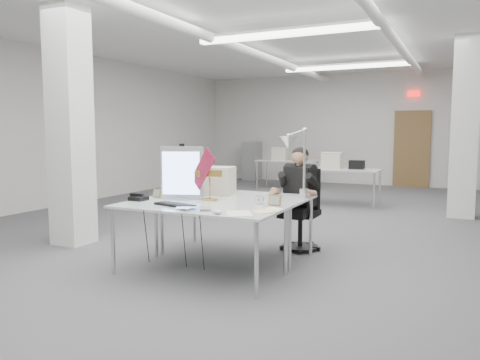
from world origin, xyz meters
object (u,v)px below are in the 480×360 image
object	(u,v)px
monitor	(182,173)
laptop	(193,210)
beige_monitor	(218,181)
architect_lamp	(297,163)
desk_main	(199,207)
seated_person	(300,181)
office_chair	(300,212)
desk_phone	(139,199)
bankers_lamp	(210,185)

from	to	relation	value
monitor	laptop	xyz separation A→B (m)	(0.53, -0.63, -0.29)
beige_monitor	architect_lamp	xyz separation A→B (m)	(1.09, -0.18, 0.26)
desk_main	seated_person	world-z (taller)	seated_person
monitor	architect_lamp	distance (m)	1.32
office_chair	desk_phone	bearing A→B (deg)	-116.64
seated_person	beige_monitor	distance (m)	1.04
desk_main	office_chair	distance (m)	1.66
office_chair	bankers_lamp	distance (m)	1.40
seated_person	laptop	world-z (taller)	seated_person
desk_main	seated_person	size ratio (longest dim) A/B	1.79
desk_phone	office_chair	bearing A→B (deg)	48.68
seated_person	architect_lamp	distance (m)	0.83
desk_phone	architect_lamp	xyz separation A→B (m)	(1.66, 0.69, 0.41)
office_chair	desk_phone	distance (m)	2.09
office_chair	architect_lamp	distance (m)	1.08
laptop	bankers_lamp	world-z (taller)	bankers_lamp
bankers_lamp	desk_phone	bearing A→B (deg)	-175.45
bankers_lamp	architect_lamp	size ratio (longest dim) A/B	0.42
monitor	laptop	bearing A→B (deg)	-71.19
office_chair	laptop	xyz separation A→B (m)	(-0.51, -1.83, 0.28)
bankers_lamp	desk_main	bearing A→B (deg)	-99.80
laptop	desk_phone	bearing A→B (deg)	135.47
office_chair	architect_lamp	bearing A→B (deg)	-57.17
beige_monitor	architect_lamp	bearing A→B (deg)	-17.73
laptop	bankers_lamp	distance (m)	0.76
desk_main	office_chair	world-z (taller)	office_chair
desk_phone	desk_main	bearing A→B (deg)	1.01
office_chair	seated_person	xyz separation A→B (m)	(0.00, -0.05, 0.41)
beige_monitor	architect_lamp	distance (m)	1.14
laptop	architect_lamp	bearing A→B (deg)	30.71
office_chair	beige_monitor	world-z (taller)	beige_monitor
office_chair	monitor	xyz separation A→B (m)	(-1.03, -1.20, 0.57)
desk_phone	seated_person	bearing A→B (deg)	47.70
desk_main	desk_phone	xyz separation A→B (m)	(-0.81, 0.03, 0.03)
office_chair	beige_monitor	bearing A→B (deg)	-126.99
beige_monitor	office_chair	bearing A→B (deg)	27.04
laptop	beige_monitor	bearing A→B (deg)	82.57
desk_phone	architect_lamp	size ratio (longest dim) A/B	0.21
beige_monitor	architect_lamp	size ratio (longest dim) A/B	0.42
desk_phone	beige_monitor	world-z (taller)	beige_monitor
office_chair	seated_person	size ratio (longest dim) A/B	0.98
monitor	architect_lamp	world-z (taller)	architect_lamp
laptop	desk_phone	world-z (taller)	desk_phone
seated_person	beige_monitor	bearing A→B (deg)	-129.22
office_chair	laptop	bearing A→B (deg)	-88.03
office_chair	seated_person	bearing A→B (deg)	-72.53
seated_person	desk_phone	world-z (taller)	seated_person
desk_phone	beige_monitor	distance (m)	1.05
desk_main	beige_monitor	distance (m)	0.94
office_chair	desk_phone	xyz separation A→B (m)	(-1.44, -1.49, 0.28)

